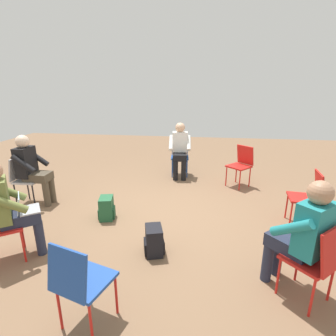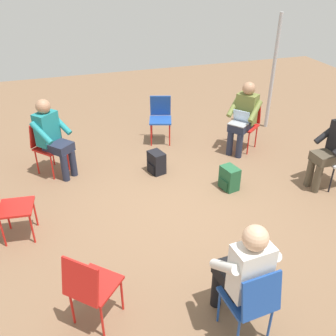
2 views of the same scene
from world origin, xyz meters
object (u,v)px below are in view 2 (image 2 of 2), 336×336
at_px(person_in_white, 244,269).
at_px(person_in_black, 335,145).
at_px(person_with_laptop, 244,114).
at_px(backpack_by_empty_chair, 157,164).
at_px(chair_northwest, 247,122).
at_px(chair_south, 8,204).
at_px(chair_southwest, 46,144).
at_px(backpack_near_laptop_user, 229,179).
at_px(chair_southeast, 90,285).
at_px(chair_east, 252,299).
at_px(chair_west, 160,116).
at_px(person_in_teal, 52,134).

relative_size(person_in_white, person_in_black, 1.00).
distance_m(person_with_laptop, person_in_white, 3.69).
xyz_separation_m(person_with_laptop, backpack_by_empty_chair, (0.30, -1.66, -0.53)).
bearing_deg(chair_northwest, person_with_laptop, 90.00).
bearing_deg(backpack_by_empty_chair, chair_south, -64.87).
xyz_separation_m(chair_southwest, backpack_near_laptop_user, (1.36, 2.56, -0.34)).
height_order(chair_south, person_with_laptop, person_with_laptop).
height_order(chair_southwest, chair_northwest, same).
bearing_deg(chair_southeast, chair_northwest, 86.36).
bearing_deg(person_in_white, chair_east, -90.00).
bearing_deg(chair_northwest, chair_west, 24.55).
bearing_deg(backpack_by_empty_chair, chair_west, 160.46).
height_order(person_in_black, backpack_by_empty_chair, person_in_black).
distance_m(person_with_laptop, backpack_near_laptop_user, 1.42).
bearing_deg(person_in_black, chair_northwest, 19.67).
xyz_separation_m(chair_southwest, chair_southeast, (3.14, 0.29, 0.00)).
xyz_separation_m(chair_south, backpack_by_empty_chair, (-1.00, 2.13, -0.34)).
bearing_deg(person_in_black, backpack_by_empty_chair, 63.14).
height_order(backpack_near_laptop_user, backpack_by_empty_chair, same).
bearing_deg(chair_southeast, chair_south, 159.36).
bearing_deg(chair_east, chair_northwest, 57.86).
distance_m(chair_west, backpack_near_laptop_user, 2.02).
height_order(chair_south, backpack_near_laptop_user, chair_south).
height_order(chair_southwest, person_in_white, person_in_white).
xyz_separation_m(chair_northwest, person_with_laptop, (0.10, -0.13, 0.20)).
bearing_deg(chair_southwest, chair_southeast, 53.33).
bearing_deg(chair_west, chair_southeast, 81.73).
height_order(person_with_laptop, person_in_teal, same).
bearing_deg(person_in_black, chair_east, 128.89).
relative_size(chair_northwest, person_in_white, 0.69).
xyz_separation_m(chair_southwest, person_in_white, (3.55, 1.61, 0.20)).
xyz_separation_m(chair_southeast, chair_east, (0.58, 1.33, 0.00)).
distance_m(chair_west, chair_south, 3.32).
height_order(chair_southeast, person_with_laptop, person_with_laptop).
bearing_deg(person_in_white, person_in_teal, 108.60).
bearing_deg(chair_west, chair_south, 57.25).
xyz_separation_m(chair_south, backpack_near_laptop_user, (-0.21, 3.05, -0.34)).
relative_size(chair_west, person_in_teal, 0.69).
height_order(person_in_teal, backpack_near_laptop_user, person_in_teal).
xyz_separation_m(chair_west, person_in_teal, (0.69, -1.94, 0.20)).
distance_m(chair_southwest, person_in_teal, 0.26).
height_order(person_in_white, backpack_by_empty_chair, person_in_white).
bearing_deg(chair_northwest, person_in_teal, 51.73).
height_order(chair_west, person_in_black, person_in_black).
bearing_deg(chair_east, chair_south, 129.47).
bearing_deg(chair_east, backpack_near_laptop_user, 63.27).
bearing_deg(chair_south, person_in_black, 94.08).
xyz_separation_m(person_in_teal, person_in_black, (1.61, 3.91, 0.00)).
xyz_separation_m(chair_west, person_with_laptop, (0.84, 1.26, 0.20)).
relative_size(chair_northwest, chair_southeast, 1.00).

